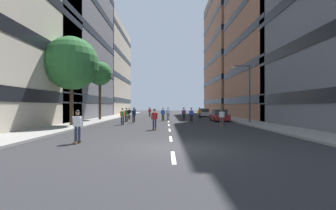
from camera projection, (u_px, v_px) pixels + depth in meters
name	position (u px, v px, depth m)	size (l,w,h in m)	color
ground_plane	(168.00, 119.00, 33.79)	(137.62, 137.62, 0.00)	#28282B
sidewalk_left	(109.00, 118.00, 36.59)	(3.28, 63.07, 0.14)	gray
sidewalk_right	(227.00, 118.00, 36.73)	(3.28, 63.07, 0.14)	gray
lane_markings	(168.00, 119.00, 33.86)	(0.16, 52.20, 0.01)	silver
building_left_mid	(45.00, 6.00, 35.64)	(16.36, 23.45, 34.88)	slate
building_left_far	(92.00, 70.00, 58.11)	(16.36, 22.64, 22.24)	#BCB29E
building_right_mid	(291.00, 12.00, 35.91)	(16.36, 18.72, 33.35)	#9E6B51
building_right_far	(243.00, 53.00, 58.41)	(16.36, 22.11, 30.67)	#9E6B51
parked_car_near	(219.00, 116.00, 29.95)	(1.82, 4.40, 1.52)	maroon
parked_car_mid	(204.00, 113.00, 42.60)	(1.82, 4.40, 1.52)	#B2B7BF
street_tree_near	(100.00, 74.00, 31.77)	(3.27, 3.27, 7.99)	#4C3823
street_tree_mid	(72.00, 64.00, 22.28)	(5.14, 5.14, 8.58)	#4C3823
streetlamp_right	(246.00, 87.00, 25.92)	(2.13, 0.30, 6.50)	#3F3F44
skater_0	(154.00, 118.00, 19.00)	(0.57, 0.92, 1.78)	brown
skater_1	(163.00, 113.00, 30.37)	(0.55, 0.91, 1.78)	brown
skater_2	(200.00, 113.00, 34.72)	(0.56, 0.92, 1.78)	brown
skater_3	(134.00, 114.00, 27.21)	(0.55, 0.92, 1.78)	brown
skater_4	(168.00, 113.00, 31.89)	(0.56, 0.92, 1.78)	brown
skater_5	(191.00, 114.00, 28.28)	(0.56, 0.92, 1.78)	brown
skater_6	(122.00, 115.00, 24.17)	(0.54, 0.91, 1.78)	brown
skater_7	(78.00, 125.00, 12.23)	(0.53, 0.90, 1.78)	brown
skater_8	(134.00, 111.00, 41.42)	(0.54, 0.91, 1.78)	brown
skater_9	(184.00, 113.00, 30.80)	(0.56, 0.92, 1.78)	brown
skater_10	(129.00, 113.00, 33.51)	(0.55, 0.92, 1.78)	brown
skater_11	(222.00, 116.00, 22.19)	(0.56, 0.92, 1.78)	brown
skater_12	(126.00, 114.00, 29.15)	(0.56, 0.92, 1.78)	brown
skater_13	(150.00, 111.00, 41.99)	(0.57, 0.92, 1.78)	brown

